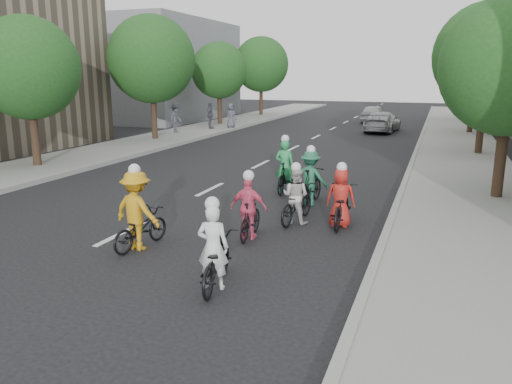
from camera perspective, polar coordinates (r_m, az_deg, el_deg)
The scene contains 26 objects.
ground at distance 12.53m, azimuth -15.14°, elevation -4.60°, with size 120.00×120.00×0.00m, color black.
sidewalk_left at distance 25.03m, azimuth -17.04°, elevation 4.33°, with size 4.00×80.00×0.15m, color gray.
curb_left at distance 23.90m, azimuth -13.29°, elevation 4.19°, with size 0.18×80.00×0.18m, color #999993.
sidewalk_right at distance 20.03m, azimuth 22.63°, elevation 1.73°, with size 4.00×80.00×0.15m, color gray.
curb_right at distance 20.03m, azimuth 17.06°, elevation 2.22°, with size 0.18×80.00×0.18m, color #999993.
bldg_sw at distance 44.15m, azimuth -11.55°, elevation 13.46°, with size 10.00×14.00×8.00m, color slate.
tree_l_2 at distance 21.85m, azimuth -24.63°, elevation 12.74°, with size 4.00×4.00×5.97m.
tree_l_3 at distance 29.00m, azimuth -11.87°, elevation 14.62°, with size 4.80×4.80×6.93m.
tree_l_4 at distance 36.95m, azimuth -4.25°, elevation 13.69°, with size 4.00×4.00×5.97m.
tree_l_5 at distance 45.30m, azimuth 0.59°, elevation 14.37°, with size 4.80×4.80×6.93m.
tree_r_0 at distance 16.35m, azimuth 27.13°, elevation 12.65°, with size 4.00×4.00×5.97m.
tree_r_1 at distance 25.33m, azimuth 24.99°, elevation 13.89°, with size 4.80×4.80×6.93m.
tree_r_2 at distance 34.30m, azimuth 23.79°, elevation 12.64°, with size 4.00×4.00×5.97m.
tree_r_3 at distance 43.30m, azimuth 23.23°, elevation 13.36°, with size 4.80×4.80×6.93m.
cyclist_0 at distance 14.64m, azimuth 6.25°, elevation 1.16°, with size 1.10×1.86×1.77m.
cyclist_1 at distance 9.07m, azimuth -4.70°, elevation -7.44°, with size 0.95×1.89×1.70m.
cyclist_2 at distance 16.09m, azimuth 3.36°, elevation 2.20°, with size 0.64×1.71×1.89m.
cyclist_3 at distance 11.60m, azimuth -0.74°, elevation -2.48°, with size 0.89×1.53×1.64m.
cyclist_4 at distance 12.91m, azimuth 4.60°, elevation -1.00°, with size 0.88×1.92×1.59m.
cyclist_5 at distance 12.76m, azimuth 9.68°, elevation -1.28°, with size 0.75×1.91×1.65m.
cyclist_6 at distance 11.20m, azimuth -13.32°, elevation -2.82°, with size 1.23×1.73×1.91m.
follow_car_lead at distance 34.06m, azimuth 14.22°, elevation 7.77°, with size 1.85×4.54×1.32m, color #ACACB1.
follow_car_trail at distance 40.56m, azimuth 13.26°, elevation 8.70°, with size 1.61×4.00×1.36m, color silver.
spectator_0 at distance 31.77m, azimuth -9.13°, elevation 8.35°, with size 1.17×0.67×1.81m, color #51515F.
spectator_1 at distance 33.75m, azimuth -5.26°, elevation 8.71°, with size 1.04×0.43×1.77m, color #52535F.
spectator_2 at distance 34.17m, azimuth -2.85°, elevation 8.70°, with size 0.80×0.52×1.64m, color #504F5D.
Camera 1 is at (7.04, -9.66, 3.78)m, focal length 35.00 mm.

